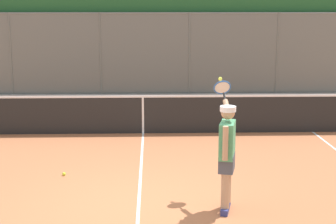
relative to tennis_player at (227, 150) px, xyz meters
The scene contains 5 objects.
ground_plane 1.68m from the tennis_player, ahead, with size 60.00×60.00×0.00m, color #B76B42.
fence_backdrop 10.99m from the tennis_player, 82.91° to the right, with size 18.30×1.37×3.49m.
tennis_net 5.20m from the tennis_player, 74.86° to the right, with size 11.10×0.09×1.07m.
tennis_player is the anchor object (origin of this frame).
tennis_ball_mid_court 3.41m from the tennis_player, 32.00° to the right, with size 0.07×0.07×0.07m, color #CCDB33.
Camera 1 is at (-0.22, 7.67, 3.07)m, focal length 54.68 mm.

